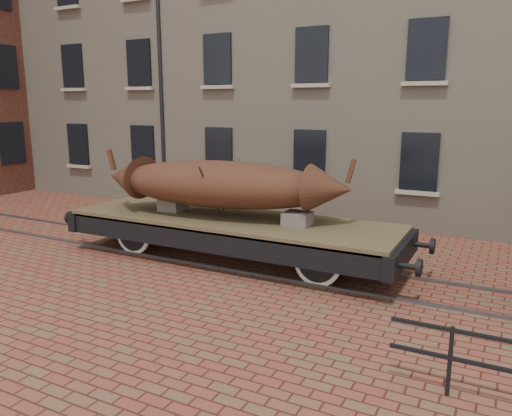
% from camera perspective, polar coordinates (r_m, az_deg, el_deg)
% --- Properties ---
extents(ground, '(90.00, 90.00, 0.00)m').
position_cam_1_polar(ground, '(11.66, 8.42, -7.73)').
color(ground, brown).
extents(rail_track, '(30.00, 1.52, 0.06)m').
position_cam_1_polar(rail_track, '(11.65, 8.42, -7.59)').
color(rail_track, '#59595E').
rests_on(rail_track, ground).
extents(flatcar_wagon, '(9.45, 2.56, 1.43)m').
position_cam_1_polar(flatcar_wagon, '(12.45, -2.84, -2.08)').
color(flatcar_wagon, '#4D412C').
rests_on(flatcar_wagon, ground).
extents(iron_boat, '(6.61, 2.48, 1.59)m').
position_cam_1_polar(iron_boat, '(12.39, -4.07, 2.77)').
color(iron_boat, '#4C2118').
rests_on(iron_boat, flatcar_wagon).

